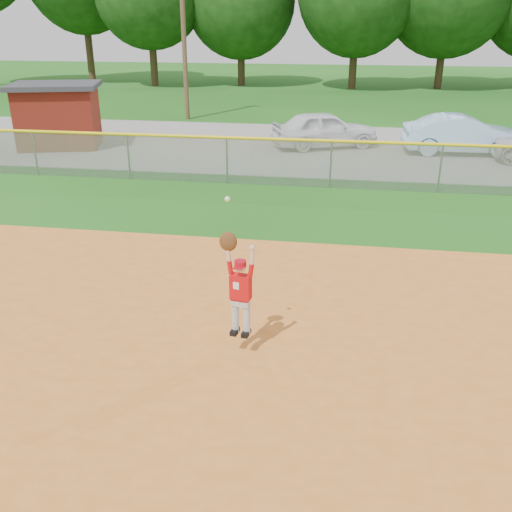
{
  "coord_description": "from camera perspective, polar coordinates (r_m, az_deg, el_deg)",
  "views": [
    {
      "loc": [
        0.48,
        -7.77,
        5.08
      ],
      "look_at": [
        -1.02,
        1.52,
        1.1
      ],
      "focal_mm": 40.0,
      "sensor_mm": 36.0,
      "label": 1
    }
  ],
  "objects": [
    {
      "name": "outfield_fence",
      "position": [
        18.27,
        7.5,
        9.44
      ],
      "size": [
        40.06,
        0.1,
        1.55
      ],
      "color": "gray",
      "rests_on": "ground"
    },
    {
      "name": "ground",
      "position": [
        9.3,
        4.8,
        -10.29
      ],
      "size": [
        120.0,
        120.0,
        0.0
      ],
      "primitive_type": "plane",
      "color": "#1A5513",
      "rests_on": "ground"
    },
    {
      "name": "clay_infield",
      "position": [
        6.97,
        2.59,
        -23.63
      ],
      "size": [
        24.0,
        16.0,
        0.04
      ],
      "primitive_type": "cube",
      "color": "#C76924",
      "rests_on": "ground"
    },
    {
      "name": "utility_shed",
      "position": [
        25.35,
        -19.18,
        13.16
      ],
      "size": [
        4.04,
        3.51,
        2.58
      ],
      "color": "#5C160D",
      "rests_on": "ground"
    },
    {
      "name": "car_white_a",
      "position": [
        24.15,
        6.88,
        12.47
      ],
      "size": [
        4.65,
        3.3,
        1.47
      ],
      "primitive_type": "imported",
      "rotation": [
        0.0,
        0.0,
        1.98
      ],
      "color": "silver",
      "rests_on": "parking_strip"
    },
    {
      "name": "ballplayer",
      "position": [
        8.83,
        -1.73,
        -2.94
      ],
      "size": [
        0.57,
        0.28,
        2.27
      ],
      "color": "silver",
      "rests_on": "ground"
    },
    {
      "name": "car_blue",
      "position": [
        24.22,
        19.93,
        11.35
      ],
      "size": [
        4.6,
        1.81,
        1.49
      ],
      "primitive_type": "imported",
      "rotation": [
        0.0,
        0.0,
        1.62
      ],
      "color": "#9AC6E5",
      "rests_on": "parking_strip"
    },
    {
      "name": "parking_strip",
      "position": [
        24.31,
        7.95,
        10.68
      ],
      "size": [
        44.0,
        10.0,
        0.03
      ],
      "primitive_type": "cube",
      "color": "gray",
      "rests_on": "ground"
    },
    {
      "name": "power_lines",
      "position": [
        29.78,
        10.93,
        21.77
      ],
      "size": [
        19.4,
        0.24,
        9.0
      ],
      "color": "#4C3823",
      "rests_on": "ground"
    }
  ]
}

